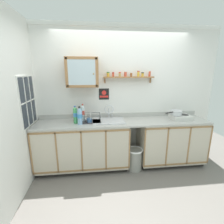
% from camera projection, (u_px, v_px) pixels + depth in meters
% --- Properties ---
extents(floor, '(6.19, 6.19, 0.00)m').
position_uv_depth(floor, '(127.00, 180.00, 2.77)').
color(floor, slate).
rests_on(floor, ground).
extents(back_wall, '(3.79, 0.07, 2.64)m').
position_uv_depth(back_wall, '(121.00, 96.00, 3.19)').
color(back_wall, white).
rests_on(back_wall, ground).
extents(side_wall_left, '(0.05, 3.55, 2.64)m').
position_uv_depth(side_wall_left, '(7.00, 111.00, 2.05)').
color(side_wall_left, white).
rests_on(side_wall_left, ground).
extents(lower_cabinet_run, '(1.66, 0.59, 0.88)m').
position_uv_depth(lower_cabinet_run, '(83.00, 146.00, 3.02)').
color(lower_cabinet_run, black).
rests_on(lower_cabinet_run, ground).
extents(lower_cabinet_run_right, '(1.26, 0.59, 0.88)m').
position_uv_depth(lower_cabinet_run_right, '(170.00, 142.00, 3.21)').
color(lower_cabinet_run_right, black).
rests_on(lower_cabinet_run_right, ground).
extents(countertop, '(3.15, 0.61, 0.03)m').
position_uv_depth(countertop, '(123.00, 122.00, 2.99)').
color(countertop, '#B2B2AD').
rests_on(countertop, lower_cabinet_run).
extents(backsplash, '(3.15, 0.02, 0.08)m').
position_uv_depth(backsplash, '(121.00, 115.00, 3.25)').
color(backsplash, '#B2B2AD').
rests_on(backsplash, countertop).
extents(sink, '(0.58, 0.48, 0.38)m').
position_uv_depth(sink, '(109.00, 122.00, 3.00)').
color(sink, silver).
rests_on(sink, countertop).
extents(hot_plate_stove, '(0.36, 0.30, 0.08)m').
position_uv_depth(hot_plate_stove, '(181.00, 117.00, 3.09)').
color(hot_plate_stove, silver).
rests_on(hot_plate_stove, countertop).
extents(saucepan, '(0.38, 0.25, 0.09)m').
position_uv_depth(saucepan, '(176.00, 112.00, 3.08)').
color(saucepan, silver).
rests_on(saucepan, hot_plate_stove).
extents(bottle_soda_green_0, '(0.07, 0.07, 0.31)m').
position_uv_depth(bottle_soda_green_0, '(75.00, 115.00, 2.83)').
color(bottle_soda_green_0, '#4CB266').
rests_on(bottle_soda_green_0, countertop).
extents(bottle_water_blue_1, '(0.09, 0.09, 0.31)m').
position_uv_depth(bottle_water_blue_1, '(80.00, 116.00, 2.77)').
color(bottle_water_blue_1, '#8CB7E0').
rests_on(bottle_water_blue_1, countertop).
extents(bottle_water_clear_2, '(0.06, 0.06, 0.32)m').
position_uv_depth(bottle_water_clear_2, '(83.00, 113.00, 2.92)').
color(bottle_water_clear_2, silver).
rests_on(bottle_water_clear_2, countertop).
extents(bottle_opaque_white_3, '(0.08, 0.08, 0.23)m').
position_uv_depth(bottle_opaque_white_3, '(76.00, 115.00, 2.97)').
color(bottle_opaque_white_3, white).
rests_on(bottle_opaque_white_3, countertop).
extents(dish_rack, '(0.35, 0.25, 0.17)m').
position_uv_depth(dish_rack, '(91.00, 120.00, 2.92)').
color(dish_rack, '#333338').
rests_on(dish_rack, countertop).
extents(mug, '(0.10, 0.10, 0.09)m').
position_uv_depth(mug, '(89.00, 120.00, 2.88)').
color(mug, '#3F6699').
rests_on(mug, countertop).
extents(wall_cabinet, '(0.55, 0.32, 0.51)m').
position_uv_depth(wall_cabinet, '(82.00, 72.00, 2.83)').
color(wall_cabinet, '#996B42').
extents(spice_shelf, '(0.94, 0.14, 0.23)m').
position_uv_depth(spice_shelf, '(129.00, 76.00, 3.02)').
color(spice_shelf, '#996B42').
extents(warning_sign, '(0.19, 0.01, 0.21)m').
position_uv_depth(warning_sign, '(104.00, 94.00, 3.11)').
color(warning_sign, black).
extents(window, '(0.03, 0.59, 0.82)m').
position_uv_depth(window, '(28.00, 101.00, 2.61)').
color(window, '#262D38').
extents(trash_bin, '(0.31, 0.31, 0.41)m').
position_uv_depth(trash_bin, '(135.00, 159.00, 3.03)').
color(trash_bin, gray).
rests_on(trash_bin, ground).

